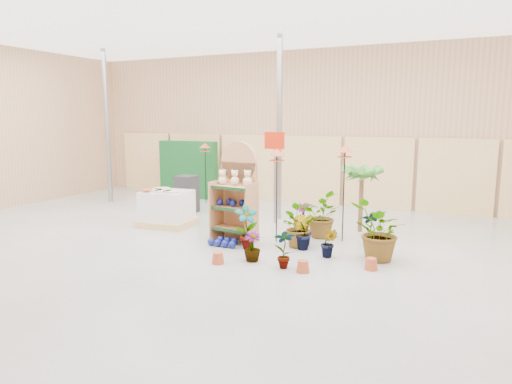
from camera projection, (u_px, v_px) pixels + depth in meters
room at (229, 134)px, 8.89m from camera, size 15.20×12.10×4.70m
display_shelf at (237, 196)px, 9.41m from camera, size 0.92×0.65×2.06m
teddy_bears at (236, 179)px, 9.25m from camera, size 0.76×0.19×0.32m
gazing_balls_shelf at (234, 203)px, 9.31m from camera, size 0.76×0.26×0.14m
gazing_balls_floor at (224, 242)px, 9.10m from camera, size 0.63×0.39×0.15m
pallet_stack at (167, 208)px, 10.76m from camera, size 1.27×1.09×0.87m
charcoal_planters at (187, 194)px, 12.25m from camera, size 0.50×0.50×1.00m
trellis_stock at (188, 169)px, 14.53m from camera, size 2.00×0.30×1.80m
offer_sign at (275, 159)px, 10.81m from camera, size 0.50×0.08×2.20m
bird_table_front at (277, 155)px, 9.14m from camera, size 0.34×0.34×1.92m
bird_table_right at (345, 152)px, 9.16m from camera, size 0.34×0.34×1.99m
bird_table_back at (205, 147)px, 13.44m from camera, size 0.34×0.34×1.80m
palm at (362, 172)px, 10.05m from camera, size 0.70×0.70×1.59m
potted_plant_0 at (246, 227)px, 8.85m from camera, size 0.55×0.54×0.87m
potted_plant_1 at (301, 233)px, 8.82m from camera, size 0.41×0.35×0.66m
potted_plant_2 at (296, 227)px, 8.98m from camera, size 0.92×0.86×0.82m
potted_plant_4 at (371, 229)px, 9.01m from camera, size 0.45×0.39×0.73m
potted_plant_5 at (306, 230)px, 9.14m from camera, size 0.30×0.36×0.62m
potted_plant_6 at (320, 215)px, 9.73m from camera, size 1.06×1.10×0.95m
potted_plant_7 at (252, 247)px, 8.09m from camera, size 0.40×0.40×0.53m
potted_plant_8 at (284, 249)px, 7.70m from camera, size 0.43×0.37×0.68m
potted_plant_9 at (329, 243)px, 8.31m from camera, size 0.31×0.26×0.55m
potted_plant_10 at (379, 232)px, 8.05m from camera, size 1.14×1.21×1.07m
potted_plant_11 at (303, 217)px, 10.25m from camera, size 0.36×0.36×0.63m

